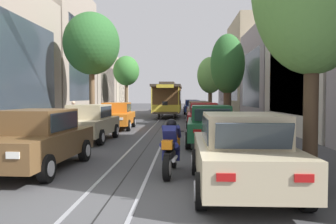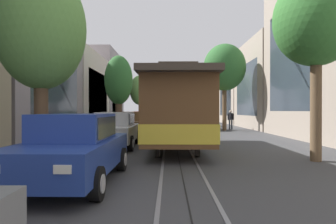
# 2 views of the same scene
# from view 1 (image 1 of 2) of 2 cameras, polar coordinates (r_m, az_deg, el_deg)

# --- Properties ---
(ground_plane) EXTENTS (160.00, 160.00, 0.00)m
(ground_plane) POSITION_cam_1_polar(r_m,az_deg,el_deg) (26.04, -0.70, -1.78)
(ground_plane) COLOR #424244
(trolley_track_rails) EXTENTS (1.14, 58.16, 0.01)m
(trolley_track_rails) POSITION_cam_1_polar(r_m,az_deg,el_deg) (29.04, -0.39, -1.33)
(trolley_track_rails) COLOR gray
(trolley_track_rails) RESTS_ON ground
(building_facade_left) EXTENTS (5.77, 49.86, 10.81)m
(building_facade_left) POSITION_cam_1_polar(r_m,az_deg,el_deg) (31.11, -18.09, 6.39)
(building_facade_left) COLOR gray
(building_facade_left) RESTS_ON ground
(building_facade_right) EXTENTS (5.71, 49.86, 10.21)m
(building_facade_right) POSITION_cam_1_polar(r_m,az_deg,el_deg) (31.60, 17.35, 6.76)
(building_facade_right) COLOR gray
(building_facade_right) RESTS_ON ground
(parked_car_brown_near_left) EXTENTS (2.13, 4.42, 1.58)m
(parked_car_brown_near_left) POSITION_cam_1_polar(r_m,az_deg,el_deg) (9.92, -20.58, -4.17)
(parked_car_brown_near_left) COLOR brown
(parked_car_brown_near_left) RESTS_ON ground
(parked_car_beige_second_left) EXTENTS (2.09, 4.40, 1.58)m
(parked_car_beige_second_left) POSITION_cam_1_polar(r_m,az_deg,el_deg) (15.75, -12.68, -1.68)
(parked_car_beige_second_left) COLOR #C1B28E
(parked_car_beige_second_left) RESTS_ON ground
(parked_car_orange_mid_left) EXTENTS (2.09, 4.40, 1.58)m
(parked_car_orange_mid_left) POSITION_cam_1_polar(r_m,az_deg,el_deg) (21.28, -8.34, -0.59)
(parked_car_orange_mid_left) COLOR orange
(parked_car_orange_mid_left) RESTS_ON ground
(parked_car_beige_near_right) EXTENTS (2.02, 4.37, 1.58)m
(parked_car_beige_near_right) POSITION_cam_1_polar(r_m,az_deg,el_deg) (7.39, 11.79, -6.29)
(parked_car_beige_near_right) COLOR #C1B28E
(parked_car_beige_near_right) RESTS_ON ground
(parked_car_green_second_right) EXTENTS (2.09, 4.40, 1.58)m
(parked_car_green_second_right) POSITION_cam_1_polar(r_m,az_deg,el_deg) (14.20, 6.90, -2.08)
(parked_car_green_second_right) COLOR #1E6038
(parked_car_green_second_right) RESTS_ON ground
(parked_car_red_mid_right) EXTENTS (2.08, 4.40, 1.58)m
(parked_car_red_mid_right) POSITION_cam_1_polar(r_m,az_deg,el_deg) (20.37, 5.77, -0.71)
(parked_car_red_mid_right) COLOR red
(parked_car_red_mid_right) RESTS_ON ground
(parked_car_brown_fourth_right) EXTENTS (2.03, 4.38, 1.58)m
(parked_car_brown_fourth_right) POSITION_cam_1_polar(r_m,az_deg,el_deg) (26.62, 5.09, 0.03)
(parked_car_brown_fourth_right) COLOR brown
(parked_car_brown_fourth_right) RESTS_ON ground
(parked_car_white_fifth_right) EXTENTS (2.00, 4.36, 1.58)m
(parked_car_white_fifth_right) POSITION_cam_1_polar(r_m,az_deg,el_deg) (33.02, 4.77, 0.49)
(parked_car_white_fifth_right) COLOR silver
(parked_car_white_fifth_right) RESTS_ON ground
(parked_car_blue_sixth_right) EXTENTS (2.03, 4.37, 1.58)m
(parked_car_blue_sixth_right) POSITION_cam_1_polar(r_m,az_deg,el_deg) (39.53, 4.00, 0.81)
(parked_car_blue_sixth_right) COLOR #233D93
(parked_car_blue_sixth_right) RESTS_ON ground
(parked_car_grey_far_right) EXTENTS (2.03, 4.37, 1.58)m
(parked_car_grey_far_right) POSITION_cam_1_polar(r_m,az_deg,el_deg) (45.70, 3.76, 1.03)
(parked_car_grey_far_right) COLOR slate
(parked_car_grey_far_right) RESTS_ON ground
(street_tree_kerb_left_second) EXTENTS (3.49, 3.70, 7.20)m
(street_tree_kerb_left_second) POSITION_cam_1_polar(r_m,az_deg,el_deg) (22.89, -12.28, 10.70)
(street_tree_kerb_left_second) COLOR brown
(street_tree_kerb_left_second) RESTS_ON ground
(street_tree_kerb_left_mid) EXTENTS (2.71, 2.91, 6.21)m
(street_tree_kerb_left_mid) POSITION_cam_1_polar(r_m,az_deg,el_deg) (37.21, -6.78, 6.57)
(street_tree_kerb_left_mid) COLOR brown
(street_tree_kerb_left_mid) RESTS_ON ground
(street_tree_kerb_right_second) EXTENTS (2.22, 2.19, 6.02)m
(street_tree_kerb_right_second) POSITION_cam_1_polar(r_m,az_deg,el_deg) (23.40, 9.63, 7.44)
(street_tree_kerb_right_second) COLOR #4C3826
(street_tree_kerb_right_second) RESTS_ON ground
(street_tree_kerb_right_mid) EXTENTS (2.74, 2.63, 6.12)m
(street_tree_kerb_right_mid) POSITION_cam_1_polar(r_m,az_deg,el_deg) (37.36, 6.86, 5.87)
(street_tree_kerb_right_mid) COLOR brown
(street_tree_kerb_right_mid) RESTS_ON ground
(cable_car_trolley) EXTENTS (2.66, 9.15, 3.28)m
(cable_car_trolley) POSITION_cam_1_polar(r_m,az_deg,el_deg) (33.78, -0.01, 2.01)
(cable_car_trolley) COLOR brown
(cable_car_trolley) RESTS_ON ground
(motorcycle_with_rider) EXTENTS (0.59, 1.99, 1.37)m
(motorcycle_with_rider) POSITION_cam_1_polar(r_m,az_deg,el_deg) (8.77, 0.47, -5.87)
(motorcycle_with_rider) COLOR black
(motorcycle_with_rider) RESTS_ON ground
(pedestrian_on_left_pavement) EXTENTS (0.55, 0.41, 1.68)m
(pedestrian_on_left_pavement) POSITION_cam_1_polar(r_m,az_deg,el_deg) (21.65, -15.07, -0.20)
(pedestrian_on_left_pavement) COLOR #282D38
(pedestrian_on_left_pavement) RESTS_ON ground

